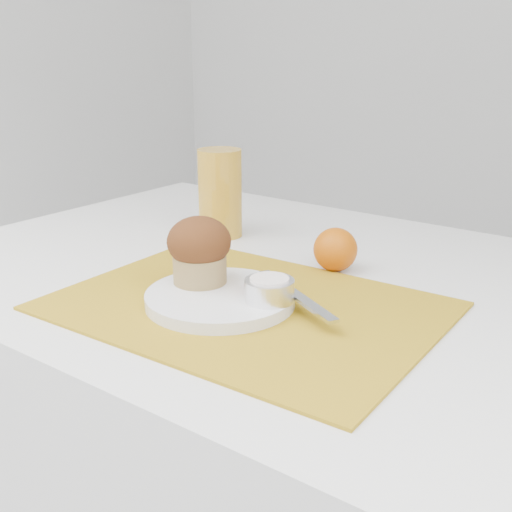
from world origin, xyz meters
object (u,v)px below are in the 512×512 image
Objects in this scene: table at (289,481)px; plate at (220,298)px; juice_glass at (220,193)px; muffin at (199,249)px; orange at (335,250)px.

plate is at bearing -93.24° from table.
juice_glass reaches higher than muffin.
juice_glass reaches higher than plate.
juice_glass is 1.69× the size of muffin.
table is at bearing -126.55° from orange.
table is 6.02× the size of plate.
plate is 0.07m from muffin.
muffin is (-0.10, -0.20, 0.03)m from orange.
table is 17.72× the size of orange.
table is at bearing -23.65° from juice_glass.
orange is (0.04, 0.06, 0.41)m from table.
muffin reaches higher than table.
plate is at bearing -16.80° from muffin.
orange is 0.27m from juice_glass.
muffin reaches higher than plate.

